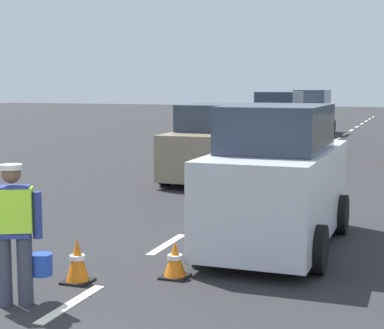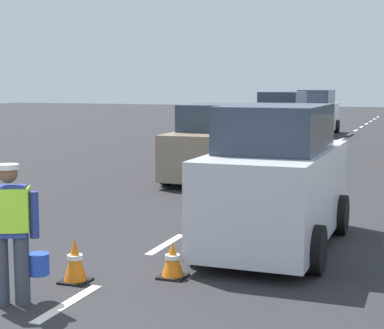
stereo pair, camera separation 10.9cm
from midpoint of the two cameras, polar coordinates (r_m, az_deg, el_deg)
The scene contains 9 objects.
ground_plane at distance 25.15m, azimuth 10.93°, elevation 1.16°, with size 96.00×96.00×0.00m, color #28282B.
lane_center_line at distance 29.28m, azimuth 12.23°, elevation 1.98°, with size 0.14×46.40×0.01m.
road_worker at distance 7.81m, azimuth -15.75°, elevation -5.36°, with size 0.66×0.58×1.67m.
traffic_cone_near at distance 8.73m, azimuth -1.88°, elevation -8.43°, with size 0.36×0.36×0.49m.
traffic_cone_far at distance 8.64m, azimuth -10.46°, elevation -8.37°, with size 0.36×0.36×0.59m.
car_oncoming_lead at distance 17.29m, azimuth 1.69°, elevation 1.74°, with size 1.92×4.13×2.04m.
car_outgoing_ahead at distance 10.24m, azimuth 7.29°, elevation -1.53°, with size 1.90×4.05×2.26m.
car_oncoming_third at distance 33.43m, azimuth 10.44°, elevation 4.44°, with size 2.02×4.35×2.25m.
car_oncoming_second at distance 24.96m, azimuth 7.54°, elevation 3.61°, with size 1.90×3.96×2.27m.
Camera 1 is at (3.85, -3.72, 2.60)m, focal length 60.33 mm.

